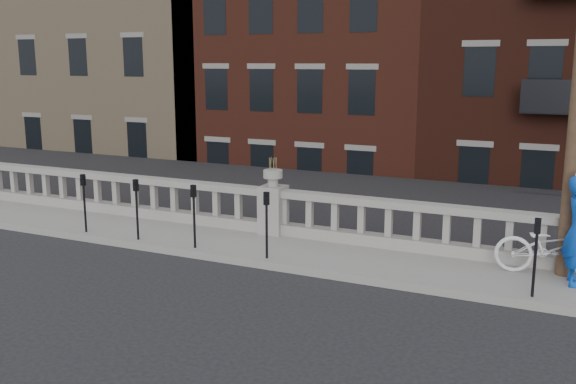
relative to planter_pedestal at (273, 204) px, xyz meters
The scene contains 11 objects.
ground 4.04m from the planter_pedestal, 90.00° to the right, with size 120.00×120.00×0.00m, color black.
sidewalk 1.21m from the planter_pedestal, 90.00° to the right, with size 32.00×2.20×0.15m, color gray.
balustrade 0.19m from the planter_pedestal, ahead, with size 28.00×0.34×1.03m.
planter_pedestal is the anchor object (origin of this frame).
lower_level 19.19m from the planter_pedestal, 88.31° to the left, with size 80.00×44.00×20.80m.
parking_meter_a 4.35m from the planter_pedestal, 155.55° to the right, with size 0.10×0.09×1.36m.
parking_meter_b 3.05m from the planter_pedestal, 143.79° to the right, with size 0.10×0.09×1.36m.
parking_meter_c 2.05m from the planter_pedestal, 118.04° to the right, with size 0.10×0.09×1.36m.
parking_meter_d 1.96m from the planter_pedestal, 67.18° to the right, with size 0.10×0.09×1.36m.
parking_meter_e 6.06m from the planter_pedestal, 17.28° to the right, with size 0.10×0.09×1.36m.
bicycle 6.02m from the planter_pedestal, ahead, with size 0.71×2.04×1.07m, color silver.
Camera 1 is at (6.44, -8.86, 4.05)m, focal length 40.00 mm.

